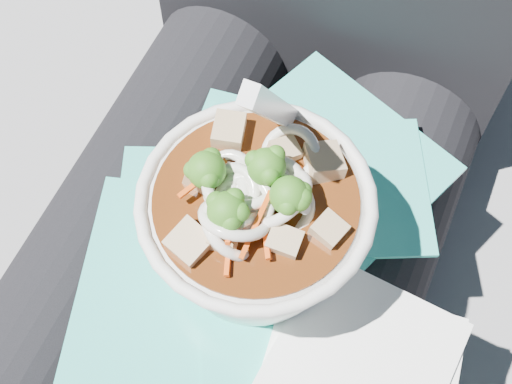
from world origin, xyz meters
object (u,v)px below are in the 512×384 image
at_px(person_body, 261,180).
at_px(udon_bowl, 256,220).
at_px(plastic_bag, 264,242).
at_px(lap, 219,284).
at_px(stone_ledge, 277,261).

xyz_separation_m(person_body, udon_bowl, (0.03, -0.09, 0.11)).
distance_m(plastic_bag, udon_bowl, 0.07).
xyz_separation_m(plastic_bag, udon_bowl, (-0.00, -0.01, 0.07)).
relative_size(lap, udon_bowl, 2.37).
bearing_deg(udon_bowl, person_body, 110.62).
bearing_deg(udon_bowl, plastic_bag, 83.78).
relative_size(stone_ledge, person_body, 1.03).
xyz_separation_m(stone_ledge, person_body, (-0.00, -0.06, 0.31)).
distance_m(person_body, udon_bowl, 0.14).
bearing_deg(stone_ledge, person_body, -90.00).
xyz_separation_m(lap, person_body, (-0.00, 0.09, 0.03)).
relative_size(plastic_bag, udon_bowl, 1.87).
bearing_deg(person_body, stone_ledge, 90.00).
bearing_deg(person_body, plastic_bag, -64.89).
distance_m(lap, person_body, 0.10).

